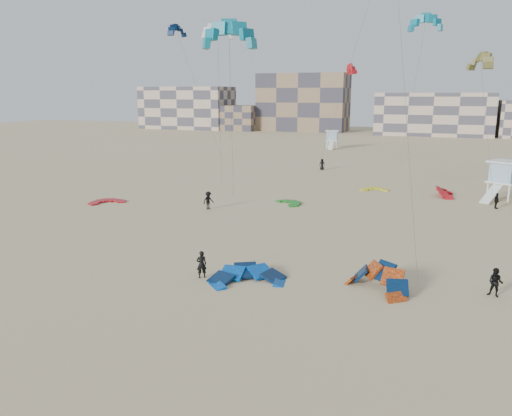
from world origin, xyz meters
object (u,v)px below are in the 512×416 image
(kite_ground_blue, at_px, (248,282))
(kite_ground_orange, at_px, (376,290))
(lifeguard_tower_near, at_px, (504,180))
(kitesurfer_main, at_px, (201,264))

(kite_ground_blue, xyz_separation_m, kite_ground_orange, (7.90, 1.46, 0.00))
(kite_ground_orange, bearing_deg, lifeguard_tower_near, 107.71)
(kite_ground_orange, distance_m, lifeguard_tower_near, 34.07)
(kite_ground_blue, height_order, kitesurfer_main, kitesurfer_main)
(kite_ground_blue, height_order, lifeguard_tower_near, lifeguard_tower_near)
(kite_ground_blue, height_order, kite_ground_orange, kite_ground_orange)
(kite_ground_blue, bearing_deg, kite_ground_orange, -17.61)
(kite_ground_orange, height_order, lifeguard_tower_near, lifeguard_tower_near)
(kite_ground_orange, distance_m, kitesurfer_main, 11.21)
(kite_ground_blue, distance_m, kite_ground_orange, 8.04)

